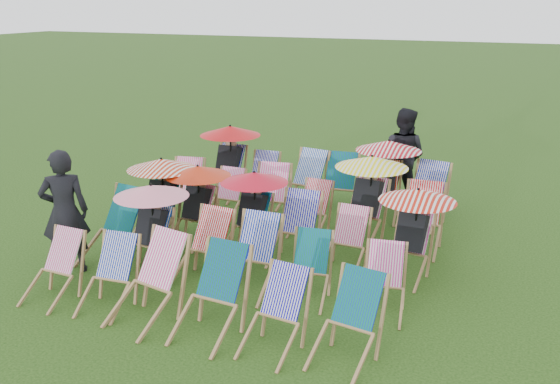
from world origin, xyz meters
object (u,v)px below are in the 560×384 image
at_px(deckchair_0, 52,268).
at_px(deckchair_29, 424,195).
at_px(deckchair_5, 347,322).
at_px(person_rear, 403,156).
at_px(person_left, 65,212).

relative_size(deckchair_0, deckchair_29, 0.83).
relative_size(deckchair_5, deckchair_29, 0.91).
height_order(deckchair_0, deckchair_29, deckchair_29).
relative_size(deckchair_29, person_rear, 0.57).
distance_m(person_left, person_rear, 6.04).
height_order(deckchair_5, person_left, person_left).
xyz_separation_m(deckchair_0, person_rear, (3.21, 5.60, 0.47)).
bearing_deg(deckchair_5, person_rear, 106.36).
xyz_separation_m(deckchair_5, person_rear, (-0.65, 5.51, 0.44)).
xyz_separation_m(deckchair_5, deckchair_29, (-0.06, 4.58, 0.05)).
bearing_deg(deckchair_29, deckchair_5, -80.21).
bearing_deg(deckchair_0, person_left, 120.38).
xyz_separation_m(deckchair_0, person_left, (-0.40, 0.75, 0.46)).
height_order(deckchair_5, person_rear, person_rear).
height_order(deckchair_0, person_rear, person_rear).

